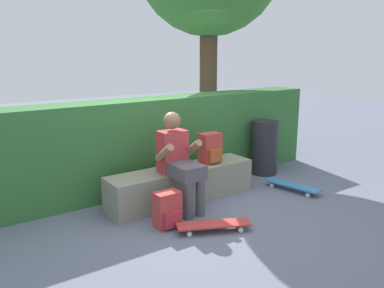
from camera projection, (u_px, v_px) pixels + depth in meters
name	position (u px, v px, depth m)	size (l,w,h in m)	color
ground_plane	(195.00, 207.00, 4.98)	(24.00, 24.00, 0.00)	slate
bench_main	(182.00, 184.00, 5.16)	(2.01, 0.46, 0.44)	gray
person_skater	(179.00, 159.00, 4.79)	(0.49, 0.62, 1.19)	#B73338
skateboard_near_person	(214.00, 225.00, 4.30)	(0.81, 0.52, 0.09)	#BC3833
skateboard_beside_bench	(292.00, 185.00, 5.54)	(0.35, 0.82, 0.09)	teal
backpack_on_bench	(210.00, 148.00, 5.31)	(0.28, 0.23, 0.40)	#B23833
backpack_on_ground	(168.00, 210.00, 4.39)	(0.28, 0.23, 0.40)	#B23833
hedge_row	(146.00, 144.00, 5.56)	(5.76, 0.51, 1.27)	#306730
trash_bin	(265.00, 148.00, 6.25)	(0.41, 0.41, 0.84)	#232328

